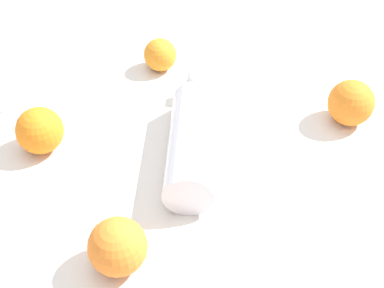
{
  "coord_description": "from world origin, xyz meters",
  "views": [
    {
      "loc": [
        0.5,
        0.4,
        0.65
      ],
      "look_at": [
        -0.04,
        0.04,
        0.04
      ],
      "focal_mm": 51.3,
      "sensor_mm": 36.0,
      "label": 1
    }
  ],
  "objects_px": {
    "orange_0": "(118,247)",
    "orange_3": "(40,130)",
    "orange_1": "(160,55)",
    "orange_2": "(351,103)",
    "water_bottle": "(193,134)",
    "folded_napkin": "(16,80)"
  },
  "relations": [
    {
      "from": "orange_0",
      "to": "orange_1",
      "type": "relative_size",
      "value": 1.25
    },
    {
      "from": "water_bottle",
      "to": "orange_1",
      "type": "height_order",
      "value": "water_bottle"
    },
    {
      "from": "orange_1",
      "to": "orange_3",
      "type": "relative_size",
      "value": 0.82
    },
    {
      "from": "orange_1",
      "to": "folded_napkin",
      "type": "height_order",
      "value": "orange_1"
    },
    {
      "from": "orange_1",
      "to": "orange_2",
      "type": "height_order",
      "value": "orange_2"
    },
    {
      "from": "orange_0",
      "to": "orange_3",
      "type": "distance_m",
      "value": 0.28
    },
    {
      "from": "water_bottle",
      "to": "orange_2",
      "type": "relative_size",
      "value": 3.53
    },
    {
      "from": "water_bottle",
      "to": "orange_3",
      "type": "xyz_separation_m",
      "value": [
        0.14,
        -0.22,
        0.0
      ]
    },
    {
      "from": "orange_3",
      "to": "folded_napkin",
      "type": "xyz_separation_m",
      "value": [
        -0.11,
        -0.18,
        -0.04
      ]
    },
    {
      "from": "orange_1",
      "to": "orange_2",
      "type": "distance_m",
      "value": 0.38
    },
    {
      "from": "water_bottle",
      "to": "orange_0",
      "type": "distance_m",
      "value": 0.25
    },
    {
      "from": "orange_2",
      "to": "orange_1",
      "type": "bearing_deg",
      "value": -81.86
    },
    {
      "from": "water_bottle",
      "to": "orange_0",
      "type": "xyz_separation_m",
      "value": [
        0.25,
        0.04,
        0.0
      ]
    },
    {
      "from": "orange_1",
      "to": "orange_2",
      "type": "bearing_deg",
      "value": 98.14
    },
    {
      "from": "folded_napkin",
      "to": "orange_0",
      "type": "bearing_deg",
      "value": 63.44
    },
    {
      "from": "orange_0",
      "to": "orange_1",
      "type": "distance_m",
      "value": 0.48
    },
    {
      "from": "orange_0",
      "to": "orange_3",
      "type": "height_order",
      "value": "orange_0"
    },
    {
      "from": "orange_2",
      "to": "orange_3",
      "type": "relative_size",
      "value": 1.03
    },
    {
      "from": "water_bottle",
      "to": "orange_0",
      "type": "bearing_deg",
      "value": 159.11
    },
    {
      "from": "orange_1",
      "to": "folded_napkin",
      "type": "bearing_deg",
      "value": -47.5
    },
    {
      "from": "orange_2",
      "to": "folded_napkin",
      "type": "xyz_separation_m",
      "value": [
        0.25,
        -0.59,
        -0.04
      ]
    },
    {
      "from": "orange_2",
      "to": "orange_3",
      "type": "xyz_separation_m",
      "value": [
        0.36,
        -0.41,
        -0.0
      ]
    }
  ]
}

